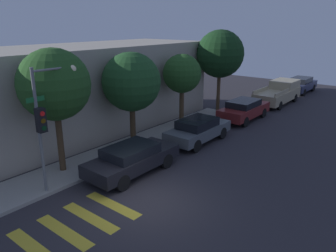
{
  "coord_description": "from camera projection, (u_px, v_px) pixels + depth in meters",
  "views": [
    {
      "loc": [
        -7.93,
        -7.45,
        6.42
      ],
      "look_at": [
        3.91,
        2.1,
        1.6
      ],
      "focal_mm": 35.0,
      "sensor_mm": 36.0,
      "label": 1
    }
  ],
  "objects": [
    {
      "name": "tree_far_end",
      "position": [
        182.0,
        74.0,
        20.25
      ],
      "size": [
        2.41,
        2.41,
        4.61
      ],
      "color": "#4C3823",
      "rests_on": "ground"
    },
    {
      "name": "pickup_truck",
      "position": [
        279.0,
        93.0,
        27.01
      ],
      "size": [
        5.56,
        2.01,
        1.78
      ],
      "color": "tan",
      "rests_on": "ground"
    },
    {
      "name": "sedan_near_corner",
      "position": [
        132.0,
        158.0,
        14.37
      ],
      "size": [
        4.47,
        1.8,
        1.33
      ],
      "color": "black",
      "rests_on": "ground"
    },
    {
      "name": "crosswalk",
      "position": [
        78.0,
        224.0,
        10.9
      ],
      "size": [
        3.57,
        2.6,
        0.0
      ],
      "color": "gold",
      "rests_on": "ground"
    },
    {
      "name": "sedan_far_end",
      "position": [
        244.0,
        109.0,
        22.35
      ],
      "size": [
        4.56,
        1.8,
        1.41
      ],
      "color": "maroon",
      "rests_on": "ground"
    },
    {
      "name": "ground_plane",
      "position": [
        146.0,
        202.0,
        12.28
      ],
      "size": [
        60.0,
        60.0,
        0.0
      ],
      "primitive_type": "plane",
      "color": "#2D2B30"
    },
    {
      "name": "tree_behind_truck",
      "position": [
        220.0,
        54.0,
        23.36
      ],
      "size": [
        3.39,
        3.39,
        5.98
      ],
      "color": "#4C3823",
      "rests_on": "ground"
    },
    {
      "name": "building_row",
      "position": [
        17.0,
        101.0,
        16.85
      ],
      "size": [
        26.0,
        6.0,
        5.13
      ],
      "primitive_type": "cube",
      "color": "#A89E8E",
      "rests_on": "ground"
    },
    {
      "name": "sedan_tail_of_row",
      "position": [
        301.0,
        85.0,
        31.18
      ],
      "size": [
        4.68,
        1.75,
        1.46
      ],
      "color": "#2D3351",
      "rests_on": "ground"
    },
    {
      "name": "tree_near_corner",
      "position": [
        54.0,
        85.0,
        13.5
      ],
      "size": [
        3.01,
        3.01,
        5.48
      ],
      "color": "#42301E",
      "rests_on": "ground"
    },
    {
      "name": "sidewalk",
      "position": [
        75.0,
        169.0,
        14.88
      ],
      "size": [
        26.0,
        2.33,
        0.14
      ],
      "primitive_type": "cube",
      "color": "gray",
      "rests_on": "ground"
    },
    {
      "name": "traffic_light_pole",
      "position": [
        48.0,
        110.0,
        12.11
      ],
      "size": [
        2.17,
        0.56,
        4.93
      ],
      "color": "slate",
      "rests_on": "ground"
    },
    {
      "name": "tree_midblock",
      "position": [
        131.0,
        82.0,
        16.95
      ],
      "size": [
        3.08,
        3.08,
        5.03
      ],
      "color": "#42301E",
      "rests_on": "ground"
    },
    {
      "name": "sedan_middle",
      "position": [
        198.0,
        130.0,
        18.2
      ],
      "size": [
        4.29,
        1.76,
        1.37
      ],
      "color": "#4C5156",
      "rests_on": "ground"
    }
  ]
}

